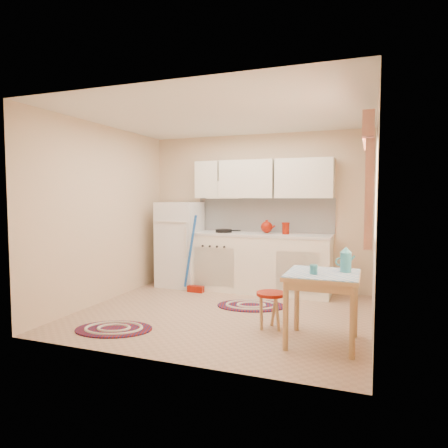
% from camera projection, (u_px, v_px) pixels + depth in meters
% --- Properties ---
extents(room_shell, '(3.64, 3.60, 2.52)m').
position_uv_depth(room_shell, '(240.00, 189.00, 5.18)').
color(room_shell, tan).
rests_on(room_shell, ground).
extents(fridge, '(0.65, 0.60, 1.40)m').
position_uv_depth(fridge, '(180.00, 244.00, 6.67)').
color(fridge, white).
rests_on(fridge, ground).
extents(broom, '(0.28, 0.13, 1.20)m').
position_uv_depth(broom, '(196.00, 254.00, 6.20)').
color(broom, blue).
rests_on(broom, ground).
extents(base_cabinets, '(2.25, 0.60, 0.88)m').
position_uv_depth(base_cabinets, '(258.00, 264.00, 6.27)').
color(base_cabinets, white).
rests_on(base_cabinets, ground).
extents(countertop, '(2.27, 0.62, 0.04)m').
position_uv_depth(countertop, '(258.00, 235.00, 6.24)').
color(countertop, silver).
rests_on(countertop, base_cabinets).
extents(frying_pan, '(0.34, 0.34, 0.05)m').
position_uv_depth(frying_pan, '(224.00, 231.00, 6.38)').
color(frying_pan, black).
rests_on(frying_pan, countertop).
extents(red_kettle, '(0.25, 0.24, 0.20)m').
position_uv_depth(red_kettle, '(267.00, 227.00, 6.19)').
color(red_kettle, maroon).
rests_on(red_kettle, countertop).
extents(red_canister, '(0.12, 0.12, 0.16)m').
position_uv_depth(red_canister, '(286.00, 229.00, 6.08)').
color(red_canister, maroon).
rests_on(red_canister, countertop).
extents(table, '(0.72, 0.72, 0.72)m').
position_uv_depth(table, '(322.00, 308.00, 4.05)').
color(table, tan).
rests_on(table, ground).
extents(stool, '(0.36, 0.36, 0.42)m').
position_uv_depth(stool, '(271.00, 311.00, 4.50)').
color(stool, maroon).
rests_on(stool, ground).
extents(coffee_pot, '(0.17, 0.15, 0.28)m').
position_uv_depth(coffee_pot, '(346.00, 259.00, 4.06)').
color(coffee_pot, teal).
rests_on(coffee_pot, table).
extents(mug, '(0.10, 0.10, 0.10)m').
position_uv_depth(mug, '(314.00, 270.00, 3.96)').
color(mug, teal).
rests_on(mug, table).
extents(rug_center, '(1.06, 0.84, 0.02)m').
position_uv_depth(rug_center, '(251.00, 306.00, 5.44)').
color(rug_center, maroon).
rests_on(rug_center, ground).
extents(rug_left, '(1.00, 0.82, 0.02)m').
position_uv_depth(rug_left, '(114.00, 329.00, 4.48)').
color(rug_left, maroon).
rests_on(rug_left, ground).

